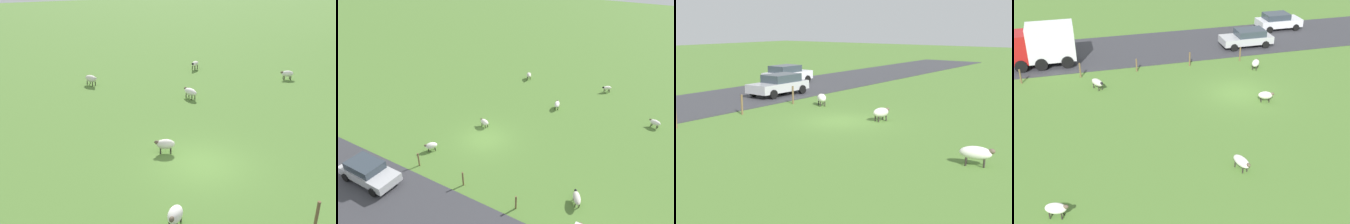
% 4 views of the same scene
% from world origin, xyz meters
% --- Properties ---
extents(ground_plane, '(160.00, 160.00, 0.00)m').
position_xyz_m(ground_plane, '(0.00, 0.00, 0.00)').
color(ground_plane, '#517A33').
extents(sheep_0, '(1.32, 0.81, 0.74)m').
position_xyz_m(sheep_0, '(-8.59, 3.19, 0.48)').
color(sheep_0, white).
rests_on(sheep_0, ground_plane).
extents(sheep_2, '(0.97, 1.05, 0.75)m').
position_xyz_m(sheep_2, '(-15.24, 6.62, 0.52)').
color(sheep_2, silver).
rests_on(sheep_2, ground_plane).
extents(sheep_3, '(1.23, 1.05, 0.80)m').
position_xyz_m(sheep_3, '(-14.12, -2.91, 0.53)').
color(sheep_3, silver).
rests_on(sheep_3, ground_plane).
extents(sheep_4, '(0.79, 1.12, 0.73)m').
position_xyz_m(sheep_4, '(-1.74, -1.29, 0.47)').
color(sheep_4, silver).
rests_on(sheep_4, ground_plane).
extents(sheep_5, '(1.08, 1.02, 0.77)m').
position_xyz_m(sheep_5, '(3.69, -2.93, 0.50)').
color(sheep_5, white).
rests_on(sheep_5, ground_plane).
extents(sheep_6, '(0.79, 1.14, 0.74)m').
position_xyz_m(sheep_6, '(-9.81, 12.51, 0.49)').
color(sheep_6, white).
rests_on(sheep_6, ground_plane).
extents(fence_post_1, '(0.12, 0.12, 1.15)m').
position_xyz_m(fence_post_1, '(5.65, 1.91, 0.58)').
color(fence_post_1, brown).
rests_on(fence_post_1, ground_plane).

